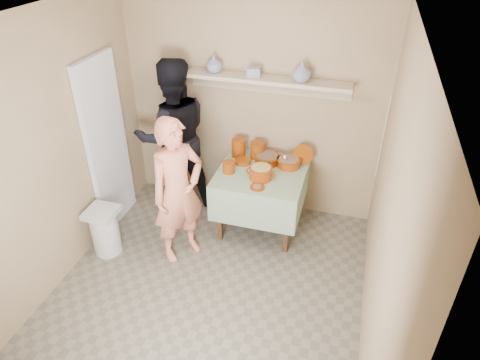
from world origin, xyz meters
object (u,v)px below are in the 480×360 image
(cazuela_rice, at_px, (261,172))
(serving_table, at_px, (261,180))
(person_cook, at_px, (178,192))
(person_helper, at_px, (174,137))
(trash_bin, at_px, (105,231))

(cazuela_rice, bearing_deg, serving_table, 98.58)
(person_cook, height_order, person_helper, person_helper)
(serving_table, height_order, trash_bin, serving_table)
(person_helper, distance_m, trash_bin, 1.34)
(person_cook, relative_size, person_helper, 0.85)
(person_cook, bearing_deg, serving_table, -8.80)
(serving_table, bearing_deg, person_cook, -134.93)
(person_cook, bearing_deg, cazuela_rice, -16.69)
(serving_table, xyz_separation_m, cazuela_rice, (0.02, -0.15, 0.20))
(person_cook, distance_m, trash_bin, 0.99)
(person_helper, height_order, serving_table, person_helper)
(cazuela_rice, bearing_deg, person_cook, -142.82)
(person_helper, xyz_separation_m, cazuela_rice, (1.15, -0.33, -0.10))
(person_helper, bearing_deg, trash_bin, 37.55)
(person_helper, xyz_separation_m, trash_bin, (-0.39, -1.10, -0.66))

